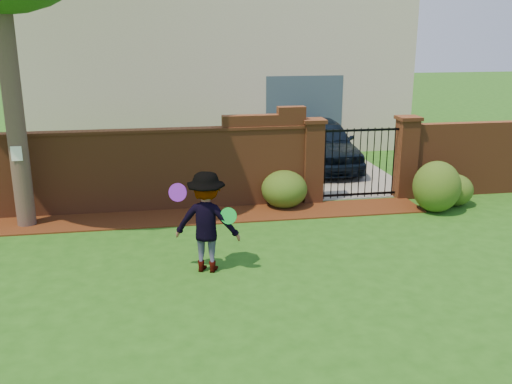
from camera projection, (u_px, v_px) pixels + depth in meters
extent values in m
cube|color=#205415|center=(228.00, 285.00, 8.67)|extent=(80.00, 80.00, 0.01)
cube|color=#3D1B0B|center=(162.00, 218.00, 11.67)|extent=(11.10, 1.08, 0.03)
cube|color=brown|center=(102.00, 174.00, 11.87)|extent=(8.70, 0.25, 1.70)
cube|color=brown|center=(264.00, 122.00, 12.16)|extent=(1.80, 0.25, 0.30)
cube|color=brown|center=(291.00, 110.00, 12.19)|extent=(0.60, 0.25, 0.16)
cube|color=brown|center=(99.00, 132.00, 11.63)|extent=(8.70, 0.31, 0.06)
cube|color=brown|center=(486.00, 158.00, 13.31)|extent=(4.00, 0.25, 1.70)
cube|color=brown|center=(312.00, 163.00, 12.60)|extent=(0.42, 0.42, 1.80)
cube|color=brown|center=(314.00, 121.00, 12.34)|extent=(0.50, 0.50, 0.08)
cube|color=brown|center=(406.00, 159.00, 12.96)|extent=(0.42, 0.42, 1.80)
cube|color=brown|center=(409.00, 118.00, 12.70)|extent=(0.50, 0.50, 0.08)
cylinder|color=black|center=(325.00, 165.00, 12.66)|extent=(0.02, 0.02, 1.60)
cylinder|color=black|center=(332.00, 164.00, 12.69)|extent=(0.02, 0.02, 1.60)
cylinder|color=black|center=(339.00, 164.00, 12.72)|extent=(0.02, 0.02, 1.60)
cylinder|color=black|center=(346.00, 164.00, 12.74)|extent=(0.02, 0.02, 1.60)
cylinder|color=black|center=(353.00, 163.00, 12.77)|extent=(0.02, 0.02, 1.60)
cylinder|color=black|center=(360.00, 163.00, 12.80)|extent=(0.02, 0.02, 1.60)
cylinder|color=black|center=(366.00, 163.00, 12.82)|extent=(0.02, 0.02, 1.60)
cylinder|color=black|center=(373.00, 163.00, 12.85)|extent=(0.02, 0.02, 1.60)
cylinder|color=black|center=(380.00, 162.00, 12.88)|extent=(0.02, 0.02, 1.60)
cylinder|color=black|center=(387.00, 162.00, 12.90)|extent=(0.02, 0.02, 1.60)
cylinder|color=black|center=(393.00, 162.00, 12.93)|extent=(0.02, 0.02, 1.60)
cube|color=black|center=(358.00, 194.00, 13.00)|extent=(1.78, 0.03, 0.05)
cube|color=black|center=(361.00, 130.00, 12.59)|extent=(1.78, 0.03, 0.05)
cube|color=gray|center=(312.00, 160.00, 16.82)|extent=(3.20, 8.00, 0.01)
cube|color=beige|center=(212.00, 52.00, 19.36)|extent=(12.00, 6.00, 6.00)
cube|color=#384C5B|center=(304.00, 115.00, 17.48)|extent=(2.40, 0.12, 2.40)
imported|color=black|center=(323.00, 144.00, 15.69)|extent=(1.75, 4.11, 1.39)
cylinder|color=#443229|center=(6.00, 44.00, 10.33)|extent=(0.36, 0.36, 7.00)
cube|color=white|center=(16.00, 154.00, 10.70)|extent=(0.20, 0.01, 0.28)
ellipsoid|color=#254A16|center=(284.00, 189.00, 12.34)|extent=(1.00, 1.00, 0.82)
ellipsoid|color=#254A16|center=(437.00, 187.00, 12.01)|extent=(1.00, 1.00, 1.10)
ellipsoid|color=#254A16|center=(455.00, 190.00, 12.50)|extent=(0.78, 0.78, 0.70)
imported|color=gray|center=(206.00, 223.00, 8.98)|extent=(1.20, 0.92, 1.64)
cylinder|color=purple|center=(178.00, 192.00, 8.82)|extent=(0.30, 0.17, 0.29)
cylinder|color=green|center=(228.00, 216.00, 8.79)|extent=(0.27, 0.15, 0.26)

